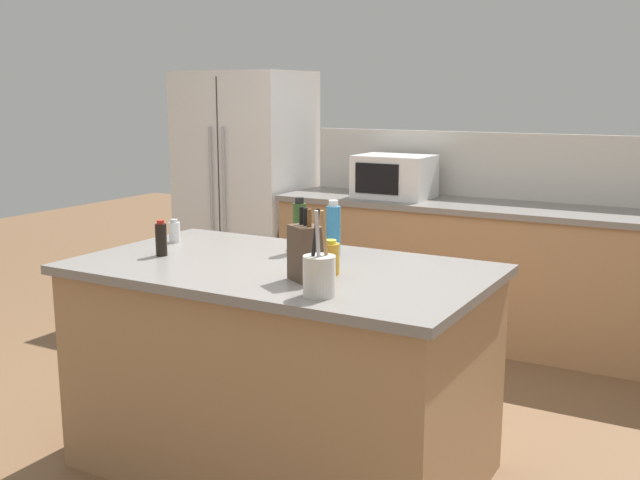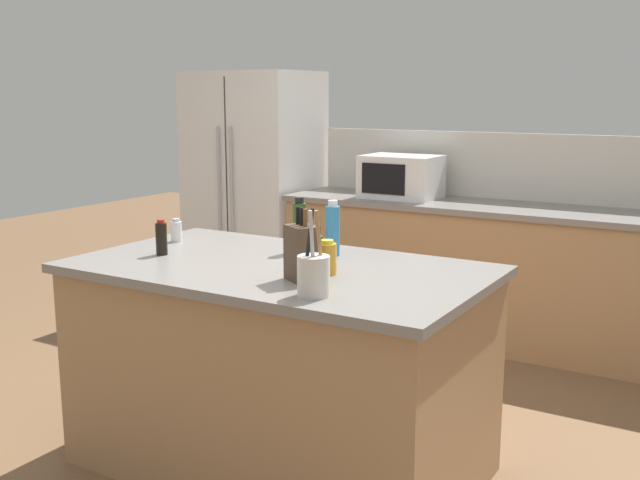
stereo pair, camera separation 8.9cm
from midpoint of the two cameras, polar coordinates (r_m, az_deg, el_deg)
The scene contains 15 objects.
ground_plane at distance 3.57m, azimuth -3.64°, elevation -16.79°, with size 14.00×14.00×0.00m, color brown.
back_counter_run at distance 5.18m, azimuth 12.59°, elevation -2.51°, with size 3.07×0.66×0.94m.
wall_backsplash at distance 5.36m, azimuth 13.90°, elevation 5.47°, with size 3.03×0.03×0.46m, color beige.
kitchen_island at distance 3.37m, azimuth -3.74°, elevation -9.69°, with size 1.79×1.03×0.94m.
refrigerator at distance 6.05m, azimuth -6.05°, elevation 3.94°, with size 0.96×0.75×1.84m.
microwave at distance 5.33m, azimuth 5.20°, elevation 4.85°, with size 0.52×0.39×0.30m.
knife_block at distance 2.94m, azimuth -1.98°, elevation -0.95°, with size 0.16×0.15×0.29m.
utensil_crock at distance 2.72m, azimuth -1.00°, elevation -2.62°, with size 0.12×0.12×0.32m.
honey_jar at distance 3.05m, azimuth -0.05°, elevation -1.39°, with size 0.08×0.08×0.14m.
dish_soap_bottle at distance 3.40m, azimuth 0.27°, elevation 0.79°, with size 0.07×0.07×0.25m.
soy_sauce_bottle at distance 3.48m, azimuth -12.73°, elevation 0.07°, with size 0.05×0.05×0.16m.
spice_jar_paprika at distance 3.56m, azimuth -2.38°, elevation 0.05°, with size 0.05×0.05×0.10m.
salt_shaker at distance 3.79m, azimuth -11.69°, elevation 0.63°, with size 0.05×0.05×0.12m.
spice_jar_oregano at distance 3.42m, azimuth -0.99°, elevation -0.36°, with size 0.06×0.06×0.10m.
olive_oil_bottle at distance 3.47m, azimuth -2.30°, elevation 1.04°, with size 0.06×0.06×0.26m.
Camera 1 is at (1.70, -2.65, 1.67)m, focal length 42.00 mm.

